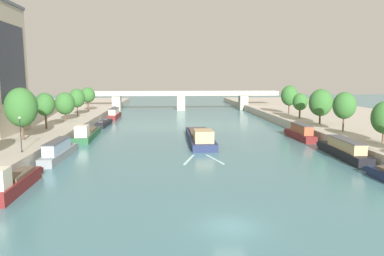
# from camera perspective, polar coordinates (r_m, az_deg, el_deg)

# --- Properties ---
(ground_plane) EXTENTS (400.00, 400.00, 0.00)m
(ground_plane) POSITION_cam_1_polar(r_m,az_deg,el_deg) (28.67, 6.18, -15.49)
(ground_plane) COLOR teal
(quay_left) EXTENTS (36.00, 170.00, 1.85)m
(quay_left) POSITION_cam_1_polar(r_m,az_deg,el_deg) (88.77, -27.37, 0.47)
(quay_left) COLOR #B7AD9E
(quay_left) RESTS_ON ground
(quay_right) EXTENTS (36.00, 170.00, 1.85)m
(quay_right) POSITION_cam_1_polar(r_m,az_deg,el_deg) (93.01, 24.79, 0.95)
(quay_right) COLOR #B7AD9E
(quay_right) RESTS_ON ground
(barge_midriver) EXTENTS (4.05, 20.89, 3.03)m
(barge_midriver) POSITION_cam_1_polar(r_m,az_deg,el_deg) (63.02, 1.30, -1.44)
(barge_midriver) COLOR #1E284C
(barge_midriver) RESTS_ON ground
(wake_behind_barge) EXTENTS (5.60, 5.87, 0.03)m
(wake_behind_barge) POSITION_cam_1_polar(r_m,az_deg,el_deg) (49.97, 1.59, -5.06)
(wake_behind_barge) COLOR silver
(wake_behind_barge) RESTS_ON ground
(moored_boat_left_downstream) EXTENTS (2.06, 10.80, 3.24)m
(moored_boat_left_downstream) POSITION_cam_1_polar(r_m,az_deg,el_deg) (40.16, -26.61, -7.83)
(moored_boat_left_downstream) COLOR maroon
(moored_boat_left_downstream) RESTS_ON ground
(moored_boat_left_upstream) EXTENTS (2.33, 12.60, 2.71)m
(moored_boat_left_upstream) POSITION_cam_1_polar(r_m,az_deg,el_deg) (53.62, -20.66, -3.46)
(moored_boat_left_upstream) COLOR gray
(moored_boat_left_upstream) RESTS_ON ground
(moored_boat_left_gap_after) EXTENTS (3.42, 15.83, 3.05)m
(moored_boat_left_gap_after) POSITION_cam_1_polar(r_m,az_deg,el_deg) (69.52, -16.54, -0.87)
(moored_boat_left_gap_after) COLOR #235633
(moored_boat_left_gap_after) RESTS_ON ground
(moored_boat_left_second) EXTENTS (2.36, 11.55, 2.26)m
(moored_boat_left_second) POSITION_cam_1_polar(r_m,az_deg,el_deg) (86.17, -13.97, 0.73)
(moored_boat_left_second) COLOR black
(moored_boat_left_second) RESTS_ON ground
(moored_boat_left_near) EXTENTS (2.34, 12.34, 2.89)m
(moored_boat_left_near) POSITION_cam_1_polar(r_m,az_deg,el_deg) (100.83, -12.38, 2.19)
(moored_boat_left_near) COLOR maroon
(moored_boat_left_near) RESTS_ON ground
(moored_boat_right_second) EXTENTS (2.67, 13.92, 2.80)m
(moored_boat_right_second) POSITION_cam_1_polar(r_m,az_deg,el_deg) (55.21, 23.23, -3.23)
(moored_boat_right_second) COLOR black
(moored_boat_right_second) RESTS_ON ground
(moored_boat_right_downstream) EXTENTS (2.26, 11.48, 2.89)m
(moored_boat_right_downstream) POSITION_cam_1_polar(r_m,az_deg,el_deg) (68.95, 17.03, -0.72)
(moored_boat_right_downstream) COLOR maroon
(moored_boat_right_downstream) RESTS_ON ground
(tree_left_distant) EXTENTS (4.76, 4.76, 8.04)m
(tree_left_distant) POSITION_cam_1_polar(r_m,az_deg,el_deg) (60.06, -25.77, 3.01)
(tree_left_distant) COLOR brown
(tree_left_distant) RESTS_ON quay_left
(tree_left_second) EXTENTS (3.55, 3.55, 6.74)m
(tree_left_second) POSITION_cam_1_polar(r_m,az_deg,el_deg) (71.17, -22.56, 3.52)
(tree_left_second) COLOR brown
(tree_left_second) RESTS_ON quay_left
(tree_left_end_of_row) EXTENTS (4.26, 4.26, 6.29)m
(tree_left_end_of_row) POSITION_cam_1_polar(r_m,az_deg,el_deg) (82.87, -19.77, 3.73)
(tree_left_end_of_row) COLOR brown
(tree_left_end_of_row) RESTS_ON quay_left
(tree_left_far) EXTENTS (3.85, 3.85, 6.71)m
(tree_left_far) POSITION_cam_1_polar(r_m,az_deg,el_deg) (92.76, -18.03, 4.59)
(tree_left_far) COLOR brown
(tree_left_far) RESTS_ON quay_left
(tree_left_third) EXTENTS (4.04, 4.04, 6.71)m
(tree_left_third) POSITION_cam_1_polar(r_m,az_deg,el_deg) (103.72, -16.42, 5.10)
(tree_left_third) COLOR brown
(tree_left_third) RESTS_ON quay_left
(tree_right_far) EXTENTS (3.72, 3.72, 6.12)m
(tree_right_far) POSITION_cam_1_polar(r_m,az_deg,el_deg) (59.26, 28.54, 1.50)
(tree_right_far) COLOR brown
(tree_right_far) RESTS_ON quay_right
(tree_right_past_mid) EXTENTS (3.96, 3.96, 7.01)m
(tree_right_past_mid) POSITION_cam_1_polar(r_m,az_deg,el_deg) (68.15, 23.30, 3.34)
(tree_right_past_mid) COLOR brown
(tree_right_past_mid) RESTS_ON quay_right
(tree_right_by_lamp) EXTENTS (4.77, 4.77, 7.16)m
(tree_right_by_lamp) POSITION_cam_1_polar(r_m,az_deg,el_deg) (77.72, 19.99, 3.85)
(tree_right_by_lamp) COLOR brown
(tree_right_by_lamp) RESTS_ON quay_right
(tree_right_distant) EXTENTS (3.42, 3.42, 5.87)m
(tree_right_distant) POSITION_cam_1_polar(r_m,az_deg,el_deg) (86.71, 17.00, 4.03)
(tree_right_distant) COLOR brown
(tree_right_distant) RESTS_ON quay_right
(tree_right_end_of_row) EXTENTS (4.34, 4.34, 7.42)m
(tree_right_end_of_row) POSITION_cam_1_polar(r_m,az_deg,el_deg) (96.13, 15.40, 5.04)
(tree_right_end_of_row) COLOR brown
(tree_right_end_of_row) RESTS_ON quay_right
(lamppost_left_bank) EXTENTS (0.28, 0.28, 4.62)m
(lamppost_left_bank) POSITION_cam_1_polar(r_m,az_deg,el_deg) (50.50, -25.85, -0.70)
(lamppost_left_bank) COLOR black
(lamppost_left_bank) RESTS_ON quay_left
(bridge_far) EXTENTS (68.01, 4.40, 6.55)m
(bridge_far) POSITION_cam_1_polar(r_m,az_deg,el_deg) (123.46, -1.82, 4.87)
(bridge_far) COLOR #ADA899
(bridge_far) RESTS_ON ground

